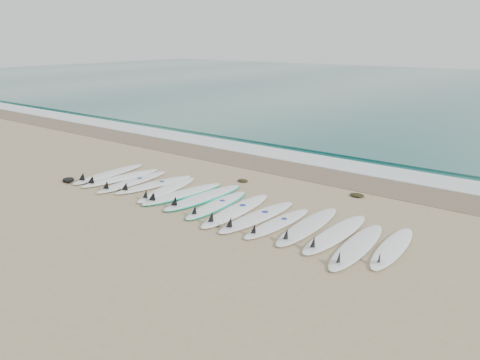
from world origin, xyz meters
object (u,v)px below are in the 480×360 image
Objects in this scene: surfboard_7 at (216,205)px; surfboard_14 at (392,248)px; surfboard_0 at (108,174)px; leash_coil at (68,180)px.

surfboard_7 reaches higher than surfboard_14.
surfboard_0 is 1.17m from leash_coil.
surfboard_0 is 8.89m from surfboard_14.
leash_coil is (-9.31, -1.23, -0.00)m from surfboard_14.
leash_coil is at bearing -114.27° from surfboard_0.
surfboard_14 is (8.89, 0.15, -0.01)m from surfboard_0.
surfboard_0 is 5.99× the size of leash_coil.
leash_coil is (-0.42, -1.09, -0.01)m from surfboard_0.
surfboard_0 reaches higher than surfboard_7.
surfboard_0 reaches higher than surfboard_14.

